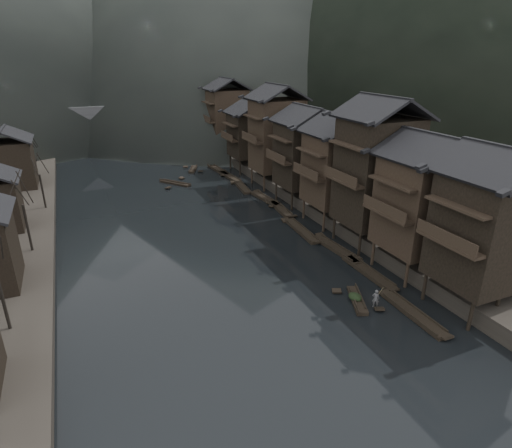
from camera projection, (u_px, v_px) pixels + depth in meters
water at (246, 302)px, 36.50m from camera, size 300.00×300.00×0.00m
right_bank at (335, 156)px, 83.02m from camera, size 40.00×200.00×1.80m
stilt_houses at (312, 141)px, 55.88m from camera, size 9.00×67.60×16.08m
bare_trees at (20, 208)px, 39.79m from camera, size 3.75×61.08×7.51m
moored_sampans at (252, 193)px, 63.90m from camera, size 3.14×74.71×0.47m
midriver_boats at (175, 170)px, 75.99m from camera, size 8.50×22.99×0.45m
stone_bridge at (125, 122)px, 95.76m from camera, size 40.00×6.00×9.00m
hero_sampan at (357, 300)px, 36.49m from camera, size 2.61×4.62×0.43m
cargo_heap at (356, 293)px, 36.43m from camera, size 1.03×1.35×0.62m
boatman at (376, 296)px, 35.06m from camera, size 0.72×0.67×1.64m
bamboo_pole at (381, 271)px, 34.26m from camera, size 1.26×2.34×2.96m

